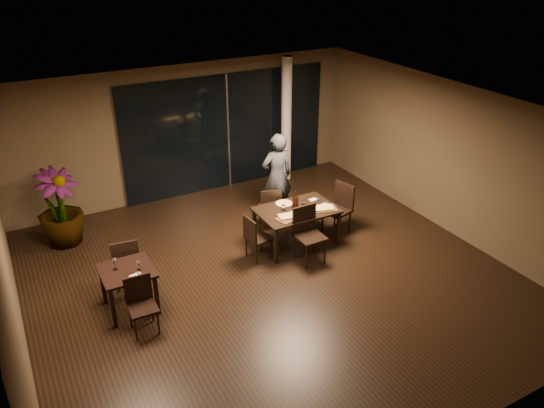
% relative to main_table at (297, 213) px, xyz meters
% --- Properties ---
extents(ground, '(8.00, 8.00, 0.00)m').
position_rel_main_table_xyz_m(ground, '(-1.00, -0.80, -0.68)').
color(ground, black).
rests_on(ground, ground).
extents(wall_back, '(8.00, 0.10, 3.00)m').
position_rel_main_table_xyz_m(wall_back, '(-1.00, 3.25, 0.82)').
color(wall_back, '#493B26').
rests_on(wall_back, ground).
extents(wall_front, '(8.00, 0.10, 3.00)m').
position_rel_main_table_xyz_m(wall_front, '(-1.00, -4.85, 0.82)').
color(wall_front, '#493B26').
rests_on(wall_front, ground).
extents(wall_left, '(0.10, 8.00, 3.00)m').
position_rel_main_table_xyz_m(wall_left, '(-5.05, -0.80, 0.82)').
color(wall_left, '#493B26').
rests_on(wall_left, ground).
extents(wall_right, '(0.10, 8.00, 3.00)m').
position_rel_main_table_xyz_m(wall_right, '(3.05, -0.80, 0.82)').
color(wall_right, '#493B26').
rests_on(wall_right, ground).
extents(ceiling, '(8.00, 8.00, 0.04)m').
position_rel_main_table_xyz_m(ceiling, '(-1.00, -0.80, 2.34)').
color(ceiling, silver).
rests_on(ceiling, wall_back).
extents(window_panel, '(5.00, 0.06, 2.70)m').
position_rel_main_table_xyz_m(window_panel, '(0.00, 3.16, 0.67)').
color(window_panel, black).
rests_on(window_panel, ground).
extents(column, '(0.24, 0.24, 3.00)m').
position_rel_main_table_xyz_m(column, '(1.40, 2.85, 0.82)').
color(column, silver).
rests_on(column, ground).
extents(main_table, '(1.50, 1.00, 0.75)m').
position_rel_main_table_xyz_m(main_table, '(0.00, 0.00, 0.00)').
color(main_table, black).
rests_on(main_table, ground).
extents(side_table, '(0.80, 0.80, 0.75)m').
position_rel_main_table_xyz_m(side_table, '(-3.40, -0.50, -0.05)').
color(side_table, black).
rests_on(side_table, ground).
extents(chair_main_far, '(0.54, 0.54, 0.92)m').
position_rel_main_table_xyz_m(chair_main_far, '(-0.17, 0.75, -0.16)').
color(chair_main_far, black).
rests_on(chair_main_far, ground).
extents(chair_main_near, '(0.50, 0.50, 1.06)m').
position_rel_main_table_xyz_m(chair_main_near, '(-0.11, -0.57, -0.09)').
color(chair_main_near, black).
rests_on(chair_main_near, ground).
extents(chair_main_left, '(0.46, 0.46, 0.88)m').
position_rel_main_table_xyz_m(chair_main_left, '(-0.96, -0.14, -0.18)').
color(chair_main_left, black).
rests_on(chair_main_left, ground).
extents(chair_main_right, '(0.58, 0.58, 1.03)m').
position_rel_main_table_xyz_m(chair_main_right, '(1.03, 0.02, -0.10)').
color(chair_main_right, black).
rests_on(chair_main_right, ground).
extents(chair_side_far, '(0.49, 0.49, 0.96)m').
position_rel_main_table_xyz_m(chair_side_far, '(-3.28, 0.11, -0.14)').
color(chair_side_far, black).
rests_on(chair_side_far, ground).
extents(chair_side_near, '(0.43, 0.43, 0.90)m').
position_rel_main_table_xyz_m(chair_side_near, '(-3.36, -1.06, -0.18)').
color(chair_side_near, black).
rests_on(chair_side_near, ground).
extents(diner, '(0.66, 0.46, 1.87)m').
position_rel_main_table_xyz_m(diner, '(0.22, 1.18, 0.26)').
color(diner, '#2B2D30').
rests_on(diner, ground).
extents(potted_plant, '(1.15, 1.15, 1.53)m').
position_rel_main_table_xyz_m(potted_plant, '(-3.98, 2.18, 0.09)').
color(potted_plant, '#27531B').
rests_on(potted_plant, ground).
extents(pizza_board_left, '(0.68, 0.47, 0.01)m').
position_rel_main_table_xyz_m(pizza_board_left, '(-0.24, -0.22, 0.08)').
color(pizza_board_left, '#402314').
rests_on(pizza_board_left, main_table).
extents(pizza_board_right, '(0.68, 0.48, 0.01)m').
position_rel_main_table_xyz_m(pizza_board_right, '(0.40, -0.22, 0.08)').
color(pizza_board_right, '#422B15').
rests_on(pizza_board_right, main_table).
extents(oblong_pizza_left, '(0.49, 0.28, 0.02)m').
position_rel_main_table_xyz_m(oblong_pizza_left, '(-0.24, -0.22, 0.10)').
color(oblong_pizza_left, '#6B0B09').
rests_on(oblong_pizza_left, pizza_board_left).
extents(oblong_pizza_right, '(0.51, 0.34, 0.02)m').
position_rel_main_table_xyz_m(oblong_pizza_right, '(0.40, -0.22, 0.10)').
color(oblong_pizza_right, maroon).
rests_on(oblong_pizza_right, pizza_board_right).
extents(round_pizza, '(0.32, 0.32, 0.01)m').
position_rel_main_table_xyz_m(round_pizza, '(-0.10, 0.31, 0.08)').
color(round_pizza, red).
rests_on(round_pizza, main_table).
extents(bottle_a, '(0.06, 0.06, 0.29)m').
position_rel_main_table_xyz_m(bottle_a, '(-0.01, 0.09, 0.22)').
color(bottle_a, black).
rests_on(bottle_a, main_table).
extents(bottle_b, '(0.06, 0.06, 0.27)m').
position_rel_main_table_xyz_m(bottle_b, '(0.03, 0.04, 0.21)').
color(bottle_b, black).
rests_on(bottle_b, main_table).
extents(bottle_c, '(0.08, 0.08, 0.34)m').
position_rel_main_table_xyz_m(bottle_c, '(0.00, 0.07, 0.25)').
color(bottle_c, black).
rests_on(bottle_c, main_table).
extents(tumbler_left, '(0.08, 0.08, 0.10)m').
position_rel_main_table_xyz_m(tumbler_left, '(-0.23, 0.09, 0.12)').
color(tumbler_left, white).
rests_on(tumbler_left, main_table).
extents(tumbler_right, '(0.08, 0.08, 0.09)m').
position_rel_main_table_xyz_m(tumbler_right, '(0.22, 0.11, 0.12)').
color(tumbler_right, white).
rests_on(tumbler_right, main_table).
extents(napkin_near, '(0.20, 0.14, 0.01)m').
position_rel_main_table_xyz_m(napkin_near, '(0.57, -0.10, 0.08)').
color(napkin_near, silver).
rests_on(napkin_near, main_table).
extents(napkin_far, '(0.18, 0.11, 0.01)m').
position_rel_main_table_xyz_m(napkin_far, '(0.51, 0.19, 0.08)').
color(napkin_far, white).
rests_on(napkin_far, main_table).
extents(wine_glass_a, '(0.09, 0.09, 0.20)m').
position_rel_main_table_xyz_m(wine_glass_a, '(-3.54, -0.41, 0.17)').
color(wine_glass_a, white).
rests_on(wine_glass_a, side_table).
extents(wine_glass_b, '(0.07, 0.07, 0.16)m').
position_rel_main_table_xyz_m(wine_glass_b, '(-3.23, -0.59, 0.15)').
color(wine_glass_b, white).
rests_on(wine_glass_b, side_table).
extents(side_napkin, '(0.20, 0.15, 0.01)m').
position_rel_main_table_xyz_m(side_napkin, '(-3.32, -0.74, 0.08)').
color(side_napkin, white).
rests_on(side_napkin, side_table).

